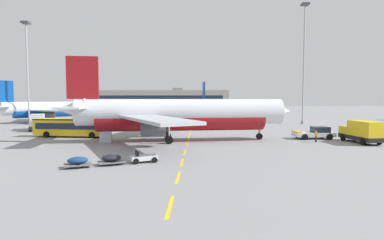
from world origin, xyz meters
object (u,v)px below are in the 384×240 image
object	(u,v)px
airliner_foreground	(178,114)
apron_light_mast_near	(27,61)
airliner_mid_left	(199,106)
ground_crew_worker	(316,135)
apron_light_mast_far	(304,51)
airliner_far_center	(55,109)
uld_cargo_container	(106,137)
pushback_tug	(315,133)
baggage_train	(112,159)
apron_shuttle_bus	(72,126)
catering_truck	(37,122)
fuel_service_truck	(362,131)

from	to	relation	value
airliner_foreground	apron_light_mast_near	world-z (taller)	apron_light_mast_near
airliner_mid_left	ground_crew_worker	bearing A→B (deg)	-74.97
airliner_foreground	apron_light_mast_far	bearing A→B (deg)	48.29
airliner_foreground	airliner_far_center	xyz separation A→B (m)	(-35.61, 37.48, -0.50)
airliner_foreground	ground_crew_worker	distance (m)	20.22
airliner_mid_left	uld_cargo_container	bearing A→B (deg)	-102.00
pushback_tug	apron_light_mast_near	distance (m)	66.83
pushback_tug	airliner_far_center	xyz separation A→B (m)	(-56.81, 34.45, 2.55)
baggage_train	apron_light_mast_far	xyz separation A→B (m)	(33.88, 49.12, 17.35)
apron_shuttle_bus	apron_light_mast_far	xyz separation A→B (m)	(46.43, 27.85, 16.12)
airliner_mid_left	uld_cargo_container	world-z (taller)	airliner_mid_left
airliner_mid_left	airliner_far_center	size ratio (longest dim) A/B	1.21
apron_shuttle_bus	baggage_train	size ratio (longest dim) A/B	1.45
pushback_tug	baggage_train	bearing A→B (deg)	-142.94
airliner_far_center	ground_crew_worker	size ratio (longest dim) A/B	15.70
apron_shuttle_bus	apron_light_mast_near	xyz separation A→B (m)	(-20.81, 25.03, 13.61)
airliner_foreground	catering_truck	distance (m)	32.54
catering_truck	ground_crew_worker	distance (m)	51.28
uld_cargo_container	baggage_train	bearing A→B (deg)	-71.30
catering_truck	baggage_train	bearing A→B (deg)	-53.25
airliner_far_center	apron_shuttle_bus	size ratio (longest dim) A/B	2.18
fuel_service_truck	airliner_foreground	bearing A→B (deg)	176.86
catering_truck	pushback_tug	bearing A→B (deg)	-13.39
airliner_foreground	ground_crew_worker	size ratio (longest dim) A/B	20.51
airliner_mid_left	apron_light_mast_near	xyz separation A→B (m)	(-41.60, -32.39, 11.71)
airliner_foreground	catering_truck	world-z (taller)	airliner_foreground
airliner_foreground	apron_shuttle_bus	bearing A→B (deg)	165.83
uld_cargo_container	catering_truck	bearing A→B (deg)	138.51
airliner_foreground	pushback_tug	bearing A→B (deg)	8.15
airliner_foreground	apron_shuttle_bus	distance (m)	18.33
apron_shuttle_bus	baggage_train	distance (m)	24.73
apron_light_mast_near	apron_light_mast_far	xyz separation A→B (m)	(67.24, 2.82, 2.52)
pushback_tug	apron_shuttle_bus	xyz separation A→B (m)	(-38.84, 1.42, 0.85)
pushback_tug	catering_truck	xyz separation A→B (m)	(-50.01, 11.91, 0.74)
apron_light_mast_far	apron_shuttle_bus	bearing A→B (deg)	-149.04
airliner_mid_left	catering_truck	world-z (taller)	airliner_mid_left
airliner_foreground	uld_cargo_container	world-z (taller)	airliner_foreground
pushback_tug	apron_light_mast_far	distance (m)	34.67
pushback_tug	airliner_far_center	size ratio (longest dim) A/B	0.23
catering_truck	fuel_service_truck	size ratio (longest dim) A/B	1.01
apron_shuttle_bus	apron_light_mast_far	distance (m)	56.49
apron_light_mast_near	pushback_tug	bearing A→B (deg)	-23.91
fuel_service_truck	pushback_tug	bearing A→B (deg)	137.65
pushback_tug	airliner_mid_left	bearing A→B (deg)	107.06
airliner_mid_left	uld_cargo_container	size ratio (longest dim) A/B	17.01
pushback_tug	airliner_far_center	world-z (taller)	airliner_far_center
airliner_foreground	apron_shuttle_bus	world-z (taller)	airliner_foreground
apron_shuttle_bus	uld_cargo_container	world-z (taller)	apron_shuttle_bus
ground_crew_worker	airliner_foreground	bearing A→B (deg)	177.66
fuel_service_truck	uld_cargo_container	size ratio (longest dim) A/B	3.85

